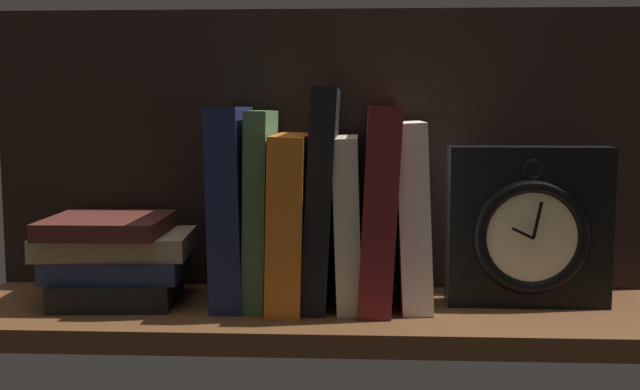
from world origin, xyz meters
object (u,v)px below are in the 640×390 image
book_cream_twain (348,220)px  book_maroon_dawkins (378,206)px  book_green_romantic (261,207)px  book_orange_pandolfini (290,219)px  book_stack_side (115,258)px  book_white_catcher (411,214)px  framed_clock (528,228)px  book_black_skeptic (321,197)px  book_navy_bierce (232,205)px

book_cream_twain → book_maroon_dawkins: bearing=0.0°
book_green_romantic → book_orange_pandolfini: size_ratio=1.14×
book_orange_pandolfini → book_stack_side: bearing=-177.7°
book_orange_pandolfini → book_white_catcher: 14.17cm
book_orange_pandolfini → framed_clock: book_orange_pandolfini is taller
book_green_romantic → book_stack_side: size_ratio=1.24×
book_black_skeptic → book_maroon_dawkins: 6.73cm
framed_clock → book_stack_side: bearing=-179.3°
book_green_romantic → book_black_skeptic: 7.26cm
book_stack_side → book_green_romantic: bearing=2.7°
book_white_catcher → framed_clock: 13.52cm
book_green_romantic → book_cream_twain: (10.26, 0.00, -1.49)cm
book_navy_bierce → framed_clock: size_ratio=1.24×
framed_clock → book_cream_twain: bearing=179.5°
book_navy_bierce → book_green_romantic: (3.34, 0.00, -0.21)cm
book_orange_pandolfini → book_maroon_dawkins: book_maroon_dawkins is taller
book_navy_bierce → book_white_catcher: (20.98, 0.00, -0.85)cm
book_green_romantic → book_orange_pandolfini: bearing=0.0°
book_maroon_dawkins → framed_clock: bearing=-0.7°
book_cream_twain → book_white_catcher: book_white_catcher is taller
book_black_skeptic → book_maroon_dawkins: book_black_skeptic is taller
book_navy_bierce → book_maroon_dawkins: 17.14cm
book_orange_pandolfini → book_stack_side: (-20.71, -0.82, -4.68)cm
book_orange_pandolfini → book_white_catcher: book_white_catcher is taller
book_orange_pandolfini → book_maroon_dawkins: 10.44cm
book_stack_side → book_black_skeptic: bearing=1.9°
book_green_romantic → book_cream_twain: 10.36cm
book_black_skeptic → book_stack_side: bearing=-178.1°
book_orange_pandolfini → book_stack_side: size_ratio=1.09×
book_maroon_dawkins → book_white_catcher: 3.95cm
book_stack_side → book_maroon_dawkins: bearing=1.5°
book_maroon_dawkins → book_white_catcher: book_maroon_dawkins is taller
book_black_skeptic → book_cream_twain: book_black_skeptic is taller
book_orange_pandolfini → book_maroon_dawkins: size_ratio=0.86×
book_navy_bierce → framed_clock: (34.41, -0.20, -2.40)cm
book_white_catcher → book_stack_side: book_white_catcher is taller
book_green_romantic → book_white_catcher: (17.63, 0.00, -0.64)cm
book_orange_pandolfini → book_black_skeptic: book_black_skeptic is taller
book_cream_twain → book_stack_side: bearing=-178.3°
book_navy_bierce → book_black_skeptic: size_ratio=0.91×
book_navy_bierce → book_orange_pandolfini: (6.83, 0.00, -1.58)cm
book_maroon_dawkins → book_stack_side: size_ratio=1.27×
book_black_skeptic → framed_clock: (23.92, -0.20, -3.49)cm
book_cream_twain → book_stack_side: (-27.48, -0.82, -4.57)cm
book_navy_bierce → book_cream_twain: bearing=0.0°
book_navy_bierce → book_green_romantic: size_ratio=1.02×
book_orange_pandolfini → book_white_catcher: size_ratio=0.93×
book_black_skeptic → book_maroon_dawkins: size_ratio=1.09×
book_green_romantic → framed_clock: book_green_romantic is taller
book_orange_pandolfini → book_white_catcher: (14.15, 0.00, 0.73)cm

